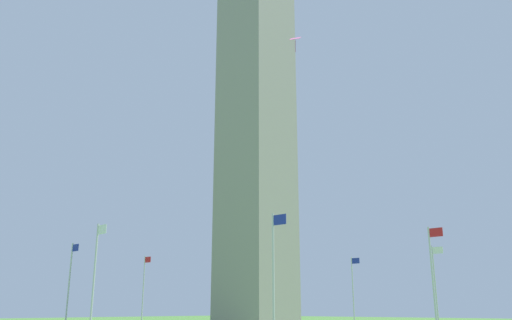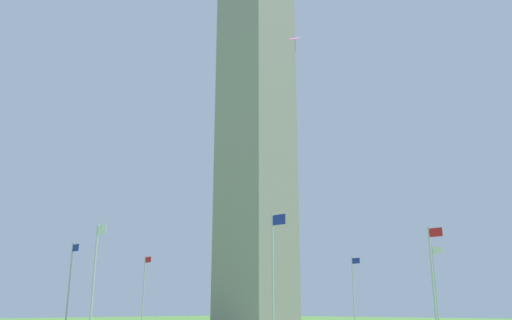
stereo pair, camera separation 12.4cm
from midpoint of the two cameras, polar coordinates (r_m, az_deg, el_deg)
obelisk_monument at (r=55.38m, az=0.07°, el=9.73°), size 5.85×5.85×53.20m
flagpole_n at (r=40.85m, az=18.66°, el=-12.27°), size 1.12×0.14×8.61m
flagpole_ne at (r=53.79m, az=18.91°, el=-12.88°), size 1.12×0.14×8.61m
flagpole_e at (r=63.69m, az=10.55°, el=-13.76°), size 1.12×0.14×8.61m
flagpole_se at (r=66.90m, az=-0.81°, el=-14.09°), size 1.12×0.14×8.61m
flagpole_s at (r=62.50m, az=-11.94°, el=-13.65°), size 1.12×0.14×8.61m
flagpole_sw at (r=51.78m, az=-19.42°, el=-12.76°), size 1.12×0.14×8.61m
flagpole_w at (r=38.97m, az=-16.97°, el=-12.28°), size 1.12×0.14×8.61m
flagpole_nw at (r=33.15m, az=2.00°, el=-12.45°), size 1.12×0.14×8.61m
kite_pink_diamond at (r=46.51m, az=4.30°, el=12.87°), size 1.14×1.06×1.55m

